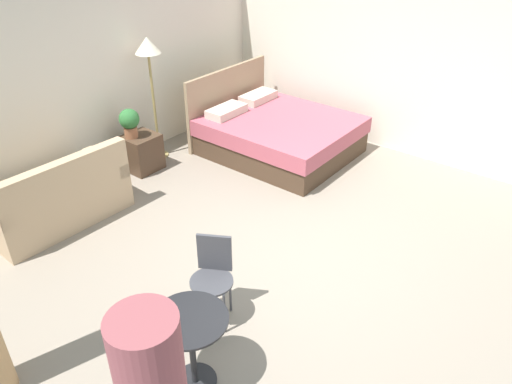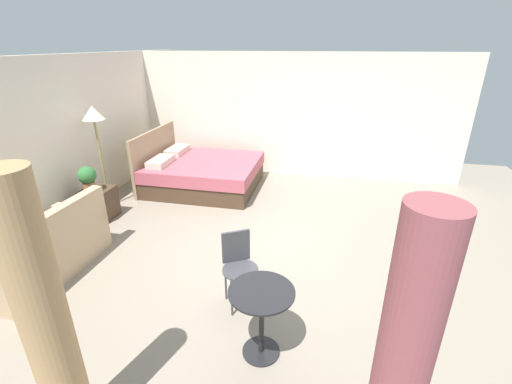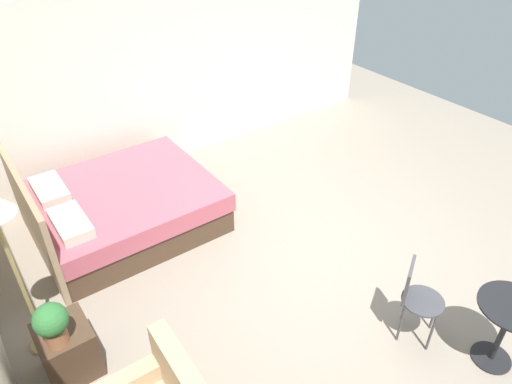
# 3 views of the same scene
# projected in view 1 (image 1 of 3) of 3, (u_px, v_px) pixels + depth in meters

# --- Properties ---
(ground_plane) EXTENTS (9.27, 9.78, 0.02)m
(ground_plane) POSITION_uv_depth(u_px,v_px,m) (298.00, 255.00, 5.35)
(ground_plane) COLOR gray
(wall_back) EXTENTS (9.27, 0.12, 2.53)m
(wall_back) POSITION_uv_depth(u_px,v_px,m) (91.00, 80.00, 6.49)
(wall_back) COLOR silver
(wall_back) RESTS_ON ground
(wall_right) EXTENTS (0.12, 6.78, 2.53)m
(wall_right) POSITION_uv_depth(u_px,v_px,m) (429.00, 72.00, 6.79)
(wall_right) COLOR silver
(wall_right) RESTS_ON ground
(bed) EXTENTS (1.80, 2.10, 1.12)m
(bed) POSITION_uv_depth(u_px,v_px,m) (277.00, 133.00, 7.37)
(bed) COLOR #473323
(bed) RESTS_ON ground
(couch) EXTENTS (1.61, 0.83, 0.91)m
(couch) POSITION_uv_depth(u_px,v_px,m) (59.00, 201.00, 5.73)
(couch) COLOR tan
(couch) RESTS_ON ground
(nightstand) EXTENTS (0.46, 0.44, 0.52)m
(nightstand) POSITION_uv_depth(u_px,v_px,m) (142.00, 152.00, 6.91)
(nightstand) COLOR #473323
(nightstand) RESTS_ON ground
(potted_plant) EXTENTS (0.28, 0.28, 0.41)m
(potted_plant) POSITION_uv_depth(u_px,v_px,m) (129.00, 121.00, 6.61)
(potted_plant) COLOR #935B3D
(potted_plant) RESTS_ON nightstand
(floor_lamp) EXTENTS (0.35, 0.35, 1.76)m
(floor_lamp) POSITION_uv_depth(u_px,v_px,m) (148.00, 55.00, 6.62)
(floor_lamp) COLOR #99844C
(floor_lamp) RESTS_ON ground
(balcony_table) EXTENTS (0.59, 0.59, 0.71)m
(balcony_table) POSITION_uv_depth(u_px,v_px,m) (191.00, 339.00, 3.68)
(balcony_table) COLOR black
(balcony_table) RESTS_ON ground
(cafe_chair_near_window) EXTENTS (0.53, 0.53, 0.84)m
(cafe_chair_near_window) POSITION_uv_depth(u_px,v_px,m) (213.00, 271.00, 4.32)
(cafe_chair_near_window) COLOR #3F3F44
(cafe_chair_near_window) RESTS_ON ground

